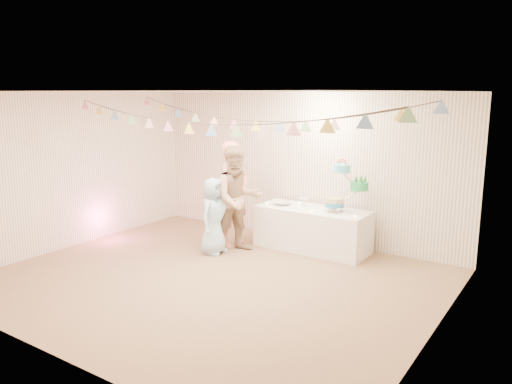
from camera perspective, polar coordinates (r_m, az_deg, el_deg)
The scene contains 23 objects.
floor at distance 7.15m, azimuth -4.97°, elevation -9.96°, with size 6.00×6.00×0.00m, color brown.
ceiling at distance 6.67m, azimuth -5.36°, elevation 11.36°, with size 6.00×6.00×0.00m, color white.
back_wall at distance 8.85m, azimuth 5.05°, elevation 2.89°, with size 6.00×6.00×0.00m, color white.
front_wall at distance 5.14m, azimuth -22.94°, elevation -4.12°, with size 6.00×6.00×0.00m, color white.
left_wall at distance 8.96m, azimuth -20.30°, elevation 2.33°, with size 5.00×5.00×0.00m, color white.
right_wall at distance 5.47m, azimuth 20.18°, elevation -3.02°, with size 5.00×5.00×0.00m, color white.
table at distance 8.39m, azimuth 6.45°, elevation -4.22°, with size 1.88×0.75×0.70m, color white.
cake_stand at distance 8.03m, azimuth 10.22°, elevation 0.79°, with size 0.71×0.42×0.80m, color silver, non-canonical shape.
cake_bottom at distance 8.09m, azimuth 9.00°, elevation -1.34°, with size 0.31×0.31×0.15m, color teal, non-canonical shape.
cake_middle at distance 8.05m, azimuth 11.64°, elevation 0.46°, with size 0.27×0.27×0.22m, color green, non-canonical shape.
cake_top_tier at distance 7.99m, azimuth 9.80°, elevation 2.41°, with size 0.25×0.25×0.19m, color #4BD5EE, non-canonical shape.
platter at distance 8.51m, azimuth 3.03°, elevation -1.12°, with size 0.30×0.30×0.02m, color white.
posy at distance 8.41m, azimuth 5.47°, elevation -0.80°, with size 0.14×0.14×0.16m, color white, non-canonical shape.
person_adult_a at distance 8.48m, azimuth -2.54°, elevation -0.21°, with size 0.65×0.43×1.79m, color #EE887C.
person_adult_b at distance 8.11m, azimuth -2.09°, elevation -0.87°, with size 0.85×0.66×1.76m, color tan.
person_child at distance 8.10m, azimuth -4.82°, elevation -2.74°, with size 0.61×0.40×1.25m, color #A5CDEA.
bunting_back at distance 7.56m, azimuth 0.00°, elevation 9.50°, with size 5.60×1.10×0.40m, color pink, non-canonical shape.
bunting_front at distance 6.52m, azimuth -6.43°, elevation 8.88°, with size 5.60×0.90×0.36m, color #72A5E5, non-canonical shape.
tealight_0 at distance 8.56m, azimuth 1.28°, elevation -1.31°, with size 0.04×0.04×0.03m, color #FFD88C.
tealight_1 at distance 8.61m, azimuth 4.98°, elevation -1.27°, with size 0.04×0.04×0.03m, color #FFD88C.
tealight_2 at distance 8.06m, azimuth 6.41°, elevation -2.16°, with size 0.04×0.04×0.03m, color #FFD88C.
tealight_3 at distance 8.34m, azimuth 9.33°, elevation -1.79°, with size 0.04×0.04×0.03m, color #FFD88C.
tealight_4 at distance 7.81m, azimuth 11.25°, elevation -2.76°, with size 0.04×0.04×0.03m, color #FFD88C.
Camera 1 is at (4.19, -5.18, 2.59)m, focal length 35.00 mm.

